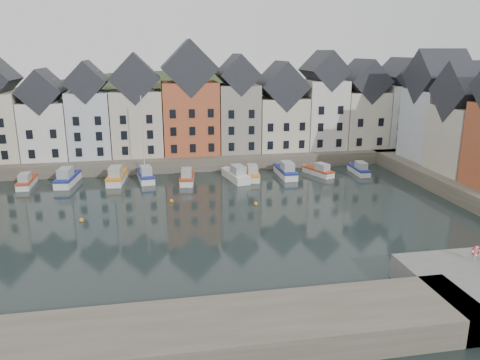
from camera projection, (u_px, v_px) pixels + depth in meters
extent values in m
plane|color=black|center=(212.00, 223.00, 50.82)|extent=(260.00, 260.00, 0.00)
cube|color=#534D40|center=(190.00, 155.00, 78.97)|extent=(90.00, 16.00, 2.00)
cube|color=#534D40|center=(91.00, 347.00, 27.97)|extent=(50.00, 6.00, 2.00)
ellipsoid|color=#1F3118|center=(183.00, 211.00, 108.71)|extent=(153.60, 70.40, 64.00)
sphere|color=black|center=(111.00, 98.00, 94.31)|extent=(5.77, 5.77, 5.77)
sphere|color=black|center=(284.00, 94.00, 110.51)|extent=(5.27, 5.27, 5.27)
sphere|color=black|center=(322.00, 97.00, 105.58)|extent=(5.07, 5.07, 5.07)
sphere|color=black|center=(245.00, 98.00, 103.49)|extent=(5.01, 5.01, 5.01)
sphere|color=black|center=(299.00, 94.00, 110.66)|extent=(5.21, 5.21, 5.21)
sphere|color=black|center=(188.00, 95.00, 104.48)|extent=(5.45, 5.45, 5.45)
sphere|color=black|center=(357.00, 102.00, 101.22)|extent=(4.49, 4.49, 4.49)
cube|color=silver|center=(47.00, 130.00, 71.84)|extent=(6.56, 8.00, 8.61)
cube|color=black|center=(43.00, 91.00, 70.25)|extent=(6.56, 8.16, 6.56)
cube|color=silver|center=(91.00, 124.00, 72.79)|extent=(6.20, 8.00, 10.02)
cube|color=black|center=(87.00, 81.00, 71.03)|extent=(6.20, 8.16, 6.20)
cube|color=beige|center=(137.00, 122.00, 74.01)|extent=(7.70, 8.00, 10.08)
cube|color=black|center=(135.00, 78.00, 72.15)|extent=(7.70, 8.16, 7.70)
cube|color=#B05432|center=(190.00, 117.00, 75.30)|extent=(8.69, 8.00, 11.28)
cube|color=black|center=(189.00, 68.00, 73.21)|extent=(8.69, 8.16, 8.69)
cube|color=gray|center=(237.00, 118.00, 76.71)|extent=(6.43, 8.00, 10.78)
cube|color=black|center=(237.00, 74.00, 74.83)|extent=(6.43, 8.16, 6.43)
cube|color=beige|center=(280.00, 123.00, 78.28)|extent=(7.88, 8.00, 8.56)
cube|color=black|center=(281.00, 85.00, 76.60)|extent=(7.88, 8.16, 7.88)
cube|color=silver|center=(322.00, 114.00, 79.19)|extent=(6.50, 8.00, 11.27)
cube|color=black|center=(324.00, 70.00, 77.24)|extent=(6.50, 8.16, 6.50)
cube|color=beige|center=(360.00, 119.00, 80.67)|extent=(7.23, 8.00, 9.32)
cube|color=black|center=(363.00, 81.00, 78.94)|extent=(7.23, 8.16, 7.23)
cube|color=silver|center=(397.00, 115.00, 81.73)|extent=(6.18, 8.00, 10.32)
cube|color=black|center=(401.00, 76.00, 79.93)|extent=(6.18, 8.16, 6.18)
cube|color=silver|center=(434.00, 125.00, 70.55)|extent=(7.47, 8.00, 10.38)
cube|color=black|center=(440.00, 77.00, 68.62)|extent=(7.62, 8.00, 8.00)
cube|color=beige|center=(468.00, 140.00, 63.17)|extent=(8.14, 8.00, 8.89)
cube|color=black|center=(474.00, 91.00, 61.44)|extent=(8.30, 8.00, 8.00)
sphere|color=orange|center=(172.00, 201.00, 57.66)|extent=(0.50, 0.50, 0.50)
sphere|color=orange|center=(256.00, 204.00, 56.56)|extent=(0.50, 0.50, 0.50)
sphere|color=orange|center=(81.00, 220.00, 51.19)|extent=(0.50, 0.50, 0.50)
cube|color=silver|center=(27.00, 184.00, 64.47)|extent=(1.74, 5.57, 1.02)
cube|color=#A93A18|center=(26.00, 180.00, 64.32)|extent=(1.83, 5.68, 0.23)
cube|color=#99A0A1|center=(25.00, 178.00, 63.39)|extent=(1.32, 2.23, 1.11)
cube|color=silver|center=(68.00, 181.00, 65.71)|extent=(2.88, 7.08, 1.26)
cube|color=navy|center=(68.00, 176.00, 65.52)|extent=(3.01, 7.23, 0.29)
cube|color=#99A0A1|center=(65.00, 173.00, 64.34)|extent=(1.93, 2.92, 1.38)
cube|color=silver|center=(117.00, 179.00, 66.58)|extent=(2.63, 6.95, 1.25)
cube|color=orange|center=(117.00, 174.00, 66.40)|extent=(2.75, 7.10, 0.28)
cube|color=#99A0A1|center=(115.00, 172.00, 65.24)|extent=(1.82, 2.85, 1.36)
cube|color=silver|center=(146.00, 178.00, 67.43)|extent=(2.67, 6.46, 1.15)
cube|color=navy|center=(145.00, 173.00, 67.27)|extent=(2.79, 6.60, 0.26)
cube|color=#99A0A1|center=(146.00, 171.00, 66.23)|extent=(1.77, 2.68, 1.25)
cylinder|color=silver|center=(143.00, 136.00, 66.42)|extent=(0.15, 0.15, 11.50)
cube|color=silver|center=(187.00, 179.00, 66.55)|extent=(2.51, 6.15, 1.10)
cube|color=#A93A18|center=(187.00, 175.00, 66.39)|extent=(2.63, 6.28, 0.25)
cube|color=#99A0A1|center=(187.00, 173.00, 65.36)|extent=(1.68, 2.54, 1.19)
cube|color=silver|center=(235.00, 177.00, 67.54)|extent=(3.23, 6.80, 1.20)
cube|color=silver|center=(235.00, 173.00, 67.37)|extent=(3.36, 6.95, 0.27)
cube|color=#99A0A1|center=(238.00, 170.00, 66.31)|extent=(2.02, 2.87, 1.31)
cube|color=silver|center=(252.00, 176.00, 68.51)|extent=(2.50, 6.19, 1.10)
cube|color=orange|center=(252.00, 172.00, 68.35)|extent=(2.62, 6.32, 0.25)
cube|color=#99A0A1|center=(252.00, 169.00, 67.32)|extent=(1.68, 2.56, 1.20)
cube|color=silver|center=(285.00, 173.00, 69.60)|extent=(1.98, 6.59, 1.21)
cube|color=navy|center=(285.00, 169.00, 69.42)|extent=(2.09, 6.72, 0.27)
cube|color=#99A0A1|center=(287.00, 166.00, 68.31)|extent=(1.54, 2.64, 1.32)
cube|color=silver|center=(318.00, 173.00, 70.22)|extent=(3.53, 5.60, 0.99)
cube|color=#A93A18|center=(318.00, 169.00, 70.08)|extent=(3.65, 5.74, 0.22)
cube|color=#99A0A1|center=(322.00, 167.00, 69.28)|extent=(1.98, 2.47, 1.08)
cube|color=silver|center=(359.00, 171.00, 71.09)|extent=(1.85, 5.52, 1.00)
cube|color=navy|center=(359.00, 168.00, 70.95)|extent=(1.94, 5.64, 0.23)
cube|color=#99A0A1|center=(361.00, 166.00, 70.02)|extent=(1.36, 2.23, 1.09)
cube|color=gray|center=(475.00, 255.00, 36.93)|extent=(0.10, 0.10, 1.10)
torus|color=red|center=(476.00, 251.00, 36.79)|extent=(0.80, 0.14, 0.80)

